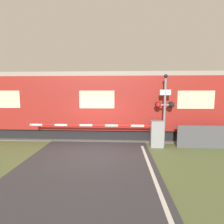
{
  "coord_description": "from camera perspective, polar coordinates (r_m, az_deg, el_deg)",
  "views": [
    {
      "loc": [
        1.22,
        -7.43,
        2.71
      ],
      "look_at": [
        0.76,
        1.57,
        1.63
      ],
      "focal_mm": 28.0,
      "sensor_mm": 36.0,
      "label": 1
    }
  ],
  "objects": [
    {
      "name": "crossing_barrier",
      "position": [
        8.72,
        10.66,
        -6.51
      ],
      "size": [
        6.7,
        0.44,
        1.29
      ],
      "color": "gray",
      "rests_on": "ground_plane"
    },
    {
      "name": "roadside_fence",
      "position": [
        9.6,
        29.71,
        -7.11
      ],
      "size": [
        3.2,
        0.06,
        1.1
      ],
      "color": "#4C4C51",
      "rests_on": "ground_plane"
    },
    {
      "name": "train",
      "position": [
        10.73,
        -3.9,
        2.57
      ],
      "size": [
        18.58,
        2.93,
        3.75
      ],
      "color": "black",
      "rests_on": "ground_plane"
    },
    {
      "name": "ground_plane",
      "position": [
        8.01,
        -6.15,
        -13.02
      ],
      "size": [
        80.0,
        80.0,
        0.0
      ],
      "primitive_type": "plane",
      "color": "#5B6B3D"
    },
    {
      "name": "signal_post",
      "position": [
        8.81,
        16.86,
        1.83
      ],
      "size": [
        0.93,
        0.26,
        3.51
      ],
      "color": "gray",
      "rests_on": "ground_plane"
    },
    {
      "name": "track_bed",
      "position": [
        11.03,
        -3.52,
        -7.3
      ],
      "size": [
        36.0,
        3.2,
        0.13
      ],
      "color": "slate",
      "rests_on": "ground_plane"
    }
  ]
}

